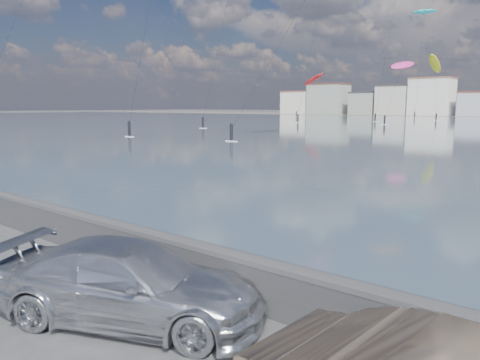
{
  "coord_description": "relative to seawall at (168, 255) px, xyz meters",
  "views": [
    {
      "loc": [
        7.56,
        -4.02,
        3.85
      ],
      "look_at": [
        1.0,
        4.0,
        2.2
      ],
      "focal_mm": 35.0,
      "sensor_mm": 36.0,
      "label": 1
    }
  ],
  "objects": [
    {
      "name": "kitesurfer_11",
      "position": [
        -83.07,
        146.82,
        12.77
      ],
      "size": [
        9.48,
        15.69,
        16.04
      ],
      "color": "red",
      "rests_on": "ground"
    },
    {
      "name": "kitesurfer_13",
      "position": [
        -33.41,
        126.01,
        14.21
      ],
      "size": [
        5.64,
        11.91,
        17.63
      ],
      "color": "yellow",
      "rests_on": "ground"
    },
    {
      "name": "seawall",
      "position": [
        0.0,
        0.0,
        0.0
      ],
      "size": [
        400.0,
        0.36,
        1.08
      ],
      "color": "#28282B",
      "rests_on": "ground"
    },
    {
      "name": "kitesurfer_16",
      "position": [
        -32.01,
        98.83,
        12.09
      ],
      "size": [
        4.19,
        17.95,
        14.67
      ],
      "color": "#E5338C",
      "rests_on": "ground"
    },
    {
      "name": "ground",
      "position": [
        0.0,
        -2.7,
        -0.58
      ],
      "size": [
        700.0,
        700.0,
        0.0
      ],
      "primitive_type": "plane",
      "color": "#333335",
      "rests_on": "ground"
    },
    {
      "name": "kitesurfer_5",
      "position": [
        -44.17,
        147.77,
        31.57
      ],
      "size": [
        7.37,
        9.71,
        33.91
      ],
      "color": "#19BFBF",
      "rests_on": "ground"
    },
    {
      "name": "car_silver",
      "position": [
        1.0,
        -1.79,
        0.13
      ],
      "size": [
        5.3,
        3.79,
        1.42
      ],
      "primitive_type": "imported",
      "rotation": [
        0.0,
        0.0,
        1.98
      ],
      "color": "silver",
      "rests_on": "ground"
    }
  ]
}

